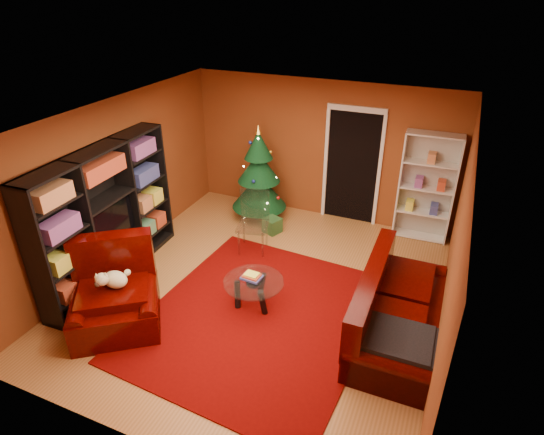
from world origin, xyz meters
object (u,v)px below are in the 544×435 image
at_px(rug, 259,316).
at_px(sofa, 401,306).
at_px(acrylic_chair, 253,226).
at_px(christmas_tree, 259,174).
at_px(gift_box_green, 272,225).
at_px(armchair, 114,296).
at_px(coffee_table, 254,293).
at_px(gift_box_red, 249,201).
at_px(white_bookshelf, 426,188).
at_px(dog, 115,280).
at_px(media_unit, 107,216).

xyz_separation_m(rug, sofa, (1.81, 0.40, 0.46)).
bearing_deg(acrylic_chair, christmas_tree, 95.19).
bearing_deg(rug, gift_box_green, 108.54).
relative_size(armchair, coffee_table, 1.41).
relative_size(rug, gift_box_red, 13.88).
bearing_deg(gift_box_red, gift_box_green, -42.15).
bearing_deg(rug, white_bookshelf, 60.81).
bearing_deg(armchair, sofa, -15.86).
bearing_deg(coffee_table, gift_box_green, 106.10).
bearing_deg(dog, christmas_tree, 46.83).
bearing_deg(gift_box_green, coffee_table, -73.90).
bearing_deg(rug, media_unit, 178.74).
xyz_separation_m(rug, media_unit, (-2.48, 0.05, 1.03)).
distance_m(media_unit, gift_box_green, 2.93).
bearing_deg(gift_box_green, christmas_tree, 135.49).
relative_size(christmas_tree, coffee_table, 2.19).
distance_m(media_unit, coffee_table, 2.46).
bearing_deg(gift_box_red, white_bookshelf, 2.16).
bearing_deg(armchair, white_bookshelf, 13.52).
bearing_deg(rug, dog, -154.25).
xyz_separation_m(gift_box_green, sofa, (2.56, -1.84, 0.34)).
bearing_deg(coffee_table, rug, -50.10).
relative_size(white_bookshelf, coffee_table, 2.33).
distance_m(armchair, dog, 0.24).
height_order(rug, white_bookshelf, white_bookshelf).
relative_size(rug, white_bookshelf, 1.72).
xyz_separation_m(gift_box_green, white_bookshelf, (2.49, 0.88, 0.82)).
height_order(media_unit, acrylic_chair, media_unit).
xyz_separation_m(rug, gift_box_red, (-1.59, 3.00, 0.11)).
xyz_separation_m(white_bookshelf, sofa, (0.07, -2.72, -0.49)).
distance_m(media_unit, armchair, 1.35).
height_order(media_unit, armchair, media_unit).
bearing_deg(acrylic_chair, gift_box_red, 103.61).
distance_m(white_bookshelf, sofa, 2.77).
distance_m(white_bookshelf, armchair, 5.28).
distance_m(dog, acrylic_chair, 2.49).
relative_size(media_unit, dog, 6.75).
bearing_deg(sofa, dog, 108.65).
relative_size(media_unit, coffee_table, 3.19).
height_order(christmas_tree, coffee_table, christmas_tree).
relative_size(rug, media_unit, 1.26).
height_order(rug, coffee_table, coffee_table).
height_order(christmas_tree, acrylic_chair, christmas_tree).
relative_size(armchair, acrylic_chair, 1.25).
relative_size(gift_box_green, gift_box_red, 1.13).
bearing_deg(white_bookshelf, acrylic_chair, -149.23).
relative_size(gift_box_red, acrylic_chair, 0.26).
bearing_deg(gift_box_red, media_unit, -106.93).
xyz_separation_m(christmas_tree, sofa, (3.03, -2.30, -0.42)).
bearing_deg(armchair, rug, -8.40).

